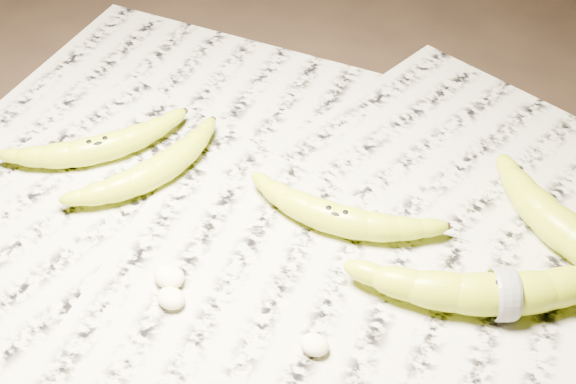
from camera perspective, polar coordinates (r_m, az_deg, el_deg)
The scene contains 11 objects.
ground at distance 0.84m, azimuth -0.57°, elevation -2.13°, with size 3.00×3.00×0.00m, color black.
newspaper_patch at distance 0.82m, azimuth 1.02°, elevation -3.72°, with size 0.90×0.70×0.01m, color #B6B39C.
banana_left_a at distance 0.92m, azimuth -13.35°, elevation 3.17°, with size 0.18×0.05×0.03m, color #C5DA1B, non-canonical shape.
banana_left_b at distance 0.88m, azimuth -9.45°, elevation 1.60°, with size 0.17×0.05×0.03m, color #C5DA1B, non-canonical shape.
banana_center at distance 0.82m, azimuth 3.53°, elevation -1.77°, with size 0.18×0.05×0.03m, color #C5DA1B, non-canonical shape.
banana_taped at distance 0.77m, azimuth 15.12°, elevation -6.85°, with size 0.25×0.07×0.04m, color #C5DA1B, non-canonical shape.
banana_upper_a at distance 0.84m, azimuth 19.76°, elevation -2.97°, with size 0.22×0.07×0.04m, color #C5DA1B, non-canonical shape.
measuring_tape at distance 0.77m, azimuth 15.12°, elevation -6.85°, with size 0.05×0.05×0.00m, color white.
flesh_chunk_a at distance 0.78m, azimuth -8.49°, elevation -5.77°, with size 0.03×0.03×0.02m, color #F2E9BB.
flesh_chunk_b at distance 0.77m, azimuth -8.35°, elevation -7.30°, with size 0.03×0.02×0.02m, color #F2E9BB.
flesh_chunk_c at distance 0.73m, azimuth 1.91°, elevation -10.61°, with size 0.03×0.02×0.02m, color #F2E9BB.
Camera 1 is at (0.32, -0.49, 0.61)m, focal length 50.00 mm.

